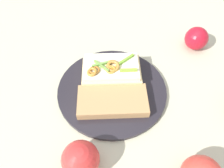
{
  "coord_description": "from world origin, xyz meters",
  "views": [
    {
      "loc": [
        0.33,
        0.13,
        0.49
      ],
      "look_at": [
        0.0,
        0.0,
        0.03
      ],
      "focal_mm": 36.14,
      "sensor_mm": 36.0,
      "label": 1
    }
  ],
  "objects_px": {
    "bread_slice_side": "(113,101)",
    "apple_0": "(81,159)",
    "plate": "(112,90)",
    "sandwich": "(111,70)",
    "apple_3": "(196,38)"
  },
  "relations": [
    {
      "from": "sandwich",
      "to": "plate",
      "type": "bearing_deg",
      "value": -89.36
    },
    {
      "from": "bread_slice_side",
      "to": "apple_3",
      "type": "bearing_deg",
      "value": 38.23
    },
    {
      "from": "plate",
      "to": "bread_slice_side",
      "type": "relative_size",
      "value": 1.67
    },
    {
      "from": "plate",
      "to": "sandwich",
      "type": "relative_size",
      "value": 1.57
    },
    {
      "from": "plate",
      "to": "sandwich",
      "type": "height_order",
      "value": "sandwich"
    },
    {
      "from": "bread_slice_side",
      "to": "apple_0",
      "type": "relative_size",
      "value": 2.21
    },
    {
      "from": "bread_slice_side",
      "to": "apple_3",
      "type": "xyz_separation_m",
      "value": [
        -0.3,
        0.15,
        0.01
      ]
    },
    {
      "from": "plate",
      "to": "apple_0",
      "type": "height_order",
      "value": "apple_0"
    },
    {
      "from": "bread_slice_side",
      "to": "apple_3",
      "type": "relative_size",
      "value": 2.48
    },
    {
      "from": "sandwich",
      "to": "apple_0",
      "type": "bearing_deg",
      "value": -105.88
    },
    {
      "from": "plate",
      "to": "apple_3",
      "type": "height_order",
      "value": "apple_3"
    },
    {
      "from": "bread_slice_side",
      "to": "apple_3",
      "type": "height_order",
      "value": "apple_3"
    },
    {
      "from": "plate",
      "to": "bread_slice_side",
      "type": "xyz_separation_m",
      "value": [
        0.04,
        0.02,
        0.02
      ]
    },
    {
      "from": "plate",
      "to": "sandwich",
      "type": "xyz_separation_m",
      "value": [
        -0.04,
        -0.02,
        0.03
      ]
    },
    {
      "from": "apple_0",
      "to": "plate",
      "type": "bearing_deg",
      "value": -175.72
    }
  ]
}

